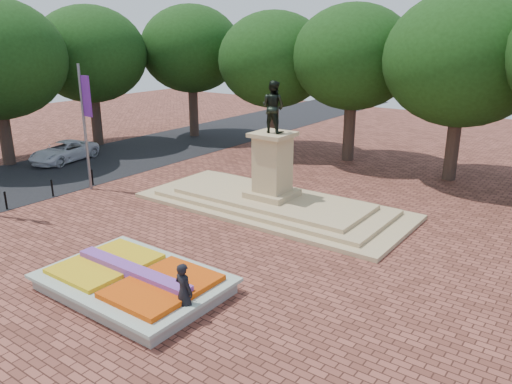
# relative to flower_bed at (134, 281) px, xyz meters

# --- Properties ---
(ground) EXTENTS (90.00, 90.00, 0.00)m
(ground) POSITION_rel_flower_bed_xyz_m (-1.03, 2.00, -0.38)
(ground) COLOR brown
(ground) RESTS_ON ground
(asphalt_street) EXTENTS (9.00, 90.00, 0.02)m
(asphalt_street) POSITION_rel_flower_bed_xyz_m (-16.03, 7.00, -0.37)
(asphalt_street) COLOR black
(asphalt_street) RESTS_ON ground
(flower_bed) EXTENTS (6.30, 4.30, 0.91)m
(flower_bed) POSITION_rel_flower_bed_xyz_m (0.00, 0.00, 0.00)
(flower_bed) COLOR gray
(flower_bed) RESTS_ON ground
(monument) EXTENTS (14.00, 6.00, 6.40)m
(monument) POSITION_rel_flower_bed_xyz_m (-1.03, 10.00, 0.50)
(monument) COLOR tan
(monument) RESTS_ON ground
(tree_row_back) EXTENTS (44.80, 8.80, 10.43)m
(tree_row_back) POSITION_rel_flower_bed_xyz_m (1.31, 20.00, 6.29)
(tree_row_back) COLOR #38271F
(tree_row_back) RESTS_ON ground
(van) EXTENTS (3.19, 5.34, 1.39)m
(van) POSITION_rel_flower_bed_xyz_m (-18.13, 9.44, 0.32)
(van) COLOR silver
(van) RESTS_ON ground
(pedestrian) EXTENTS (0.73, 0.51, 1.90)m
(pedestrian) POSITION_rel_flower_bed_xyz_m (2.64, -0.24, 0.57)
(pedestrian) COLOR black
(pedestrian) RESTS_ON ground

